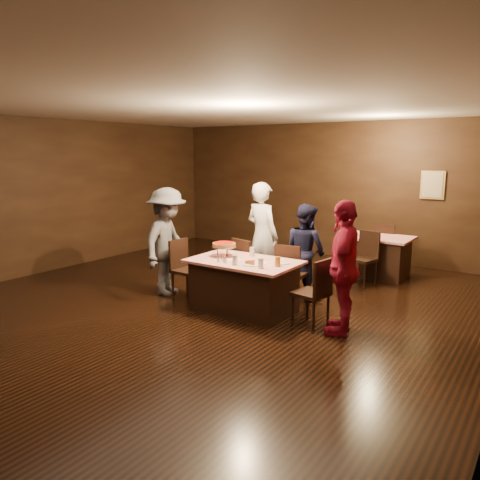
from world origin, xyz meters
The scene contains 23 objects.
room centered at (0.00, 0.01, 2.14)m, with size 10.00×10.04×3.02m.
main_table centered at (0.56, 0.68, 0.39)m, with size 1.60×1.00×0.77m, color #B3190B.
back_table centered at (1.51, 3.78, 0.39)m, with size 1.30×0.90×0.77m, color #B60C14.
chair_far_left centered at (0.16, 1.43, 0.47)m, with size 0.42×0.42×0.95m, color black.
chair_far_right centered at (0.96, 1.43, 0.47)m, with size 0.42×0.42×0.95m, color black.
chair_end_left centered at (-0.54, 0.68, 0.47)m, with size 0.42×0.42×0.95m, color black.
chair_end_right centered at (1.66, 0.68, 0.47)m, with size 0.42×0.42×0.95m, color black.
chair_back_near centered at (1.51, 3.08, 0.47)m, with size 0.42×0.42×0.95m, color black.
chair_back_far centered at (1.51, 4.38, 0.47)m, with size 0.42×0.42×0.95m, color black.
diner_white_jacket centered at (0.17, 1.83, 0.92)m, with size 0.67×0.44×1.85m, color silver.
diner_navy_hoodie centered at (1.00, 1.83, 0.77)m, with size 0.75×0.58×1.53m, color black.
diner_grey_knit centered at (-0.96, 0.68, 0.89)m, with size 1.15×0.66×1.78m, color #57585D.
diner_red_shirt centered at (2.11, 0.69, 0.88)m, with size 1.03×0.43×1.76m, color #AA1636.
pizza_stand centered at (0.16, 0.73, 0.95)m, with size 0.38×0.38×0.22m.
plate_with_slice centered at (0.81, 0.50, 0.80)m, with size 0.25×0.25×0.06m.
plate_empty centered at (1.11, 0.83, 0.78)m, with size 0.25×0.25×0.01m, color white.
glass_front_left centered at (0.61, 0.38, 0.84)m, with size 0.08×0.08×0.14m, color silver.
glass_front_right centered at (1.01, 0.43, 0.84)m, with size 0.08×0.08×0.14m, color silver.
glass_amber centered at (1.16, 0.63, 0.84)m, with size 0.08×0.08×0.14m, color #BF7F26.
glass_back centered at (0.51, 0.98, 0.84)m, with size 0.08×0.08×0.14m, color silver.
condiments centered at (0.38, 0.40, 0.82)m, with size 0.17×0.10×0.09m.
napkin_center centered at (0.86, 0.68, 0.77)m, with size 0.16×0.16×0.01m, color white.
napkin_left centered at (0.41, 0.63, 0.77)m, with size 0.16×0.16×0.01m, color white.
Camera 1 is at (4.32, -4.89, 2.33)m, focal length 35.00 mm.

